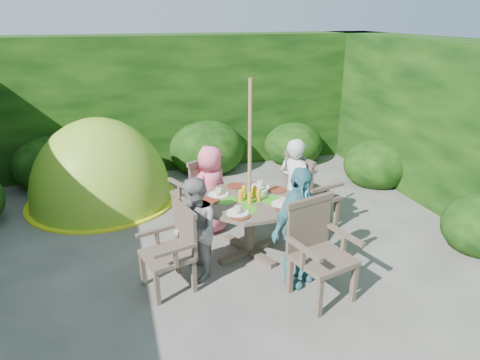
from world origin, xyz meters
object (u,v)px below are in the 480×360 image
object	(u,v)px
child_left	(195,230)
child_back	(211,190)
garden_chair_back	(199,189)
child_front	(297,227)
garden_chair_front	(318,249)
patio_table	(250,208)
garden_chair_right	(308,191)
garden_chair_left	(173,248)
dome_tent	(104,200)
parasol_pole	(250,172)
child_right	(295,188)

from	to	relation	value
child_left	child_back	world-z (taller)	child_back
garden_chair_back	child_front	xyz separation A→B (m)	(0.74, -1.74, 0.16)
garden_chair_back	child_front	bearing A→B (deg)	87.66
garden_chair_front	child_back	xyz separation A→B (m)	(-0.75, 1.73, 0.07)
patio_table	garden_chair_front	distance (m)	1.09
garden_chair_right	child_front	size ratio (longest dim) A/B	0.76
child_front	garden_chair_right	bearing A→B (deg)	31.02
garden_chair_left	dome_tent	xyz separation A→B (m)	(-0.77, 2.69, -0.49)
patio_table	garden_chair_left	world-z (taller)	garden_chair_left
parasol_pole	child_back	xyz separation A→B (m)	(-0.31, 0.74, -0.48)
patio_table	child_left	size ratio (longest dim) A/B	1.39
garden_chair_right	child_front	xyz separation A→B (m)	(-0.68, -1.18, 0.13)
child_left	child_back	distance (m)	1.13
child_left	garden_chair_back	bearing A→B (deg)	161.88
garden_chair_right	child_back	distance (m)	1.34
parasol_pole	child_left	distance (m)	0.94
dome_tent	child_right	bearing A→B (deg)	-54.89
garden_chair_front	child_left	bearing A→B (deg)	135.01
child_front	child_back	bearing A→B (deg)	84.14
patio_table	child_front	world-z (taller)	child_front
garden_chair_right	child_right	world-z (taller)	child_right
child_back	child_front	distance (m)	1.60
garden_chair_right	garden_chair_left	world-z (taller)	garden_chair_right
child_right	child_left	distance (m)	1.60
parasol_pole	child_front	world-z (taller)	parasol_pole
garden_chair_front	child_right	bearing A→B (deg)	62.46
garden_chair_right	garden_chair_left	distance (m)	2.19
parasol_pole	garden_chair_front	size ratio (longest dim) A/B	2.15
parasol_pole	garden_chair_back	distance (m)	1.23
parasol_pole	garden_chair_front	distance (m)	1.22
garden_chair_back	garden_chair_front	xyz separation A→B (m)	(0.86, -2.01, 0.02)
garden_chair_back	parasol_pole	bearing A→B (deg)	87.58
patio_table	child_back	xyz separation A→B (m)	(-0.32, 0.73, -0.01)
dome_tent	parasol_pole	bearing A→B (deg)	-68.94
patio_table	parasol_pole	distance (m)	0.48
garden_chair_left	dome_tent	world-z (taller)	dome_tent
garden_chair_right	child_front	world-z (taller)	child_front
garden_chair_front	child_front	world-z (taller)	child_front
parasol_pole	garden_chair_left	xyz separation A→B (m)	(-1.01, -0.44, -0.61)
garden_chair_right	garden_chair_front	bearing A→B (deg)	146.00
garden_chair_right	child_right	size ratio (longest dim) A/B	0.77
garden_chair_left	child_left	distance (m)	0.32
parasol_pole	garden_chair_left	world-z (taller)	parasol_pole
garden_chair_right	child_left	xyz separation A→B (m)	(-1.73, -0.75, 0.04)
child_back	dome_tent	distance (m)	2.20
garden_chair_left	child_back	bearing A→B (deg)	133.68
patio_table	garden_chair_right	size ratio (longest dim) A/B	1.59
garden_chair_left	dome_tent	distance (m)	2.84
child_back	dome_tent	bearing A→B (deg)	-84.65
child_left	child_back	xyz separation A→B (m)	(0.42, 1.05, 0.02)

